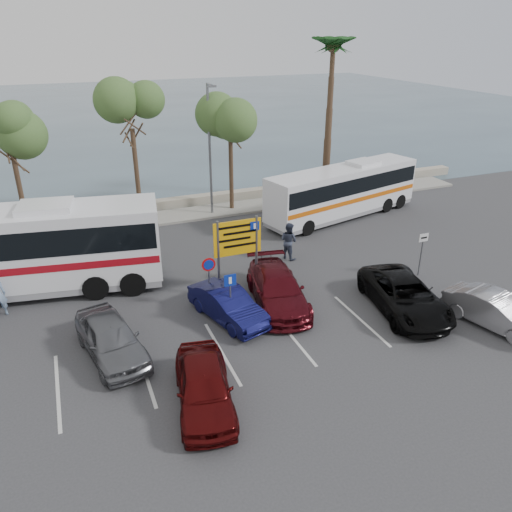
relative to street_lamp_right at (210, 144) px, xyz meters
name	(u,v)px	position (x,y,z in m)	size (l,w,h in m)	color
ground	(242,332)	(-3.00, -13.52, -4.60)	(120.00, 120.00, 0.00)	#363639
kerb_strip	(165,218)	(-3.00, 0.48, -4.52)	(44.00, 2.40, 0.15)	gray
seawall	(158,205)	(-3.00, 2.48, -4.30)	(48.00, 0.80, 0.60)	tan
sea	(94,113)	(-3.00, 46.48, -4.59)	(140.00, 140.00, 0.00)	#384D5A
tree_left	(8,132)	(-11.00, 0.48, 1.41)	(3.20, 3.20, 7.20)	#382619
tree_mid	(131,113)	(-4.50, 0.48, 2.06)	(3.20, 3.20, 8.00)	#382619
tree_right	(230,115)	(1.50, 0.48, 1.57)	(3.20, 3.20, 7.40)	#382619
palm_tree	(333,48)	(8.50, 0.48, 5.27)	(4.80, 4.80, 11.20)	#382619
street_lamp_right	(210,144)	(0.00, 0.00, 0.00)	(0.45, 1.15, 8.01)	slate
direction_sign	(238,243)	(-2.00, -10.32, -2.17)	(2.20, 0.12, 3.60)	slate
sign_no_stop	(209,275)	(-3.60, -11.13, -3.02)	(0.60, 0.08, 2.35)	slate
sign_parking	(230,292)	(-3.20, -12.73, -3.13)	(0.50, 0.07, 2.25)	slate
sign_taxi	(422,249)	(6.80, -12.03, -3.18)	(0.50, 0.07, 2.20)	slate
lane_markings	(223,352)	(-4.14, -14.52, -4.60)	(12.02, 4.20, 0.01)	silver
coach_bus_left	(5,255)	(-11.60, -6.64, -2.65)	(13.74, 5.03, 4.19)	white
coach_bus_right	(343,193)	(7.57, -3.41, -3.02)	(11.16, 4.89, 3.40)	white
car_silver_a	(111,338)	(-8.00, -13.19, -3.84)	(1.79, 4.45, 1.52)	slate
car_blue	(228,305)	(-3.20, -12.38, -3.92)	(1.43, 4.10, 1.35)	#0E0F43
car_maroon	(277,289)	(-0.80, -12.02, -3.85)	(2.10, 5.15, 1.50)	#500D14
car_red	(204,386)	(-5.60, -17.02, -3.86)	(1.74, 4.33, 1.47)	#4D0B0B
suv_black	(405,296)	(4.00, -14.54, -3.86)	(2.44, 5.29, 1.47)	black
car_silver_b	(496,311)	(6.67, -16.90, -3.91)	(1.46, 4.20, 1.38)	#98989D
pedestrian_far	(289,241)	(1.72, -7.84, -3.61)	(0.96, 0.75, 1.97)	#343A4E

